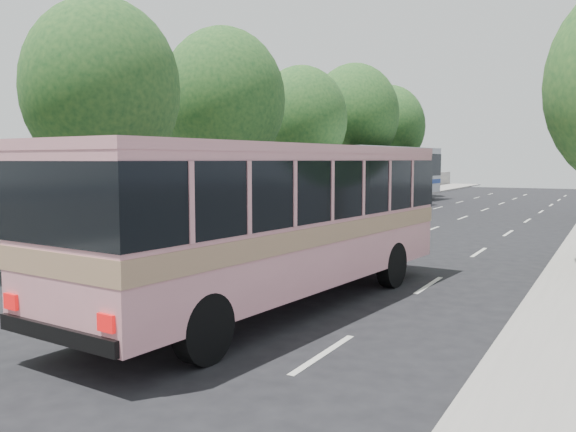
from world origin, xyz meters
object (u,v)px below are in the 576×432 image
Objects in this scene: pink_bus at (277,207)px; tour_coach_front at (382,178)px; tour_coach_rear at (387,170)px; pink_taxi at (322,234)px; white_pickup at (244,218)px.

pink_bus is 1.00× the size of tour_coach_front.
tour_coach_rear is (-1.62, 5.62, 0.44)m from tour_coach_front.
pink_bus is 25.21m from tour_coach_front.
tour_coach_front is at bearing 110.46° from pink_bus.
pink_taxi is (-1.68, 5.71, -1.27)m from pink_bus.
pink_bus is 6.09m from pink_taxi.
tour_coach_front reaches higher than pink_taxi.
pink_taxi is 5.81m from white_pickup.
tour_coach_front is at bearing 98.19° from pink_taxi.
tour_coach_rear is at bearing 106.94° from tour_coach_front.
pink_taxi is 19.29m from tour_coach_front.
tour_coach_front reaches higher than white_pickup.
white_pickup is 0.52× the size of tour_coach_front.
tour_coach_front is at bearing -67.72° from tour_coach_rear.
white_pickup is at bearing 139.99° from pink_taxi.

